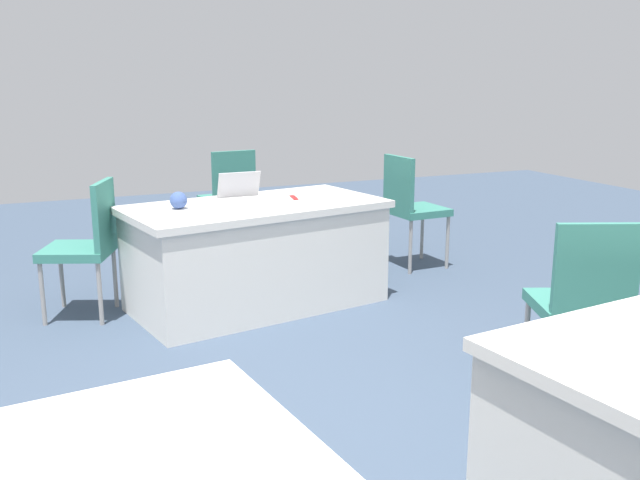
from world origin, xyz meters
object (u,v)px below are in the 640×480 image
object	(u,v)px
chair_tucked_left	(411,203)
chair_aisle	(229,193)
scissors_red	(294,198)
table_foreground	(257,255)
chair_near_front	(583,296)
laptop_silver	(244,196)
chair_by_pillar	(87,240)
yarn_ball	(178,200)

from	to	relation	value
chair_tucked_left	chair_aisle	xyz separation A→B (m)	(1.26, -1.18, -0.01)
scissors_red	table_foreground	bearing A→B (deg)	-63.10
chair_aisle	scissors_red	xyz separation A→B (m)	(-0.05, 1.55, 0.20)
table_foreground	chair_tucked_left	world-z (taller)	chair_tucked_left
chair_near_front	chair_aisle	bearing A→B (deg)	124.13
table_foreground	scissors_red	world-z (taller)	scissors_red
chair_aisle	laptop_silver	xyz separation A→B (m)	(0.34, 1.56, 0.24)
chair_aisle	chair_by_pillar	xyz separation A→B (m)	(1.41, 1.42, -0.02)
table_foreground	chair_near_front	bearing A→B (deg)	117.28
chair_near_front	chair_aisle	world-z (taller)	chair_aisle
laptop_silver	chair_by_pillar	bearing A→B (deg)	-8.89
chair_aisle	scissors_red	world-z (taller)	chair_aisle
chair_tucked_left	chair_aisle	world-z (taller)	chair_tucked_left
yarn_ball	chair_tucked_left	bearing A→B (deg)	-167.59
chair_tucked_left	yarn_ball	bearing A→B (deg)	-80.81
chair_by_pillar	laptop_silver	size ratio (longest dim) A/B	2.90
chair_aisle	table_foreground	bearing A→B (deg)	-105.52
yarn_ball	chair_by_pillar	bearing A→B (deg)	-20.88
chair_near_front	chair_by_pillar	size ratio (longest dim) A/B	1.00
chair_tucked_left	yarn_ball	world-z (taller)	chair_tucked_left
scissors_red	chair_aisle	bearing A→B (deg)	-167.90
table_foreground	chair_aisle	distance (m)	1.68
chair_near_front	chair_aisle	distance (m)	3.80
scissors_red	chair_near_front	bearing A→B (deg)	29.15
chair_near_front	chair_tucked_left	world-z (taller)	chair_tucked_left
chair_by_pillar	yarn_ball	bearing A→B (deg)	-88.63
chair_near_front	chair_aisle	size ratio (longest dim) A/B	0.98
laptop_silver	yarn_ball	distance (m)	0.49
table_foreground	yarn_ball	distance (m)	0.69
chair_near_front	scissors_red	bearing A→B (deg)	131.02
laptop_silver	scissors_red	size ratio (longest dim) A/B	1.81
table_foreground	chair_near_front	size ratio (longest dim) A/B	2.04
chair_tucked_left	chair_by_pillar	distance (m)	2.68
table_foreground	chair_aisle	world-z (taller)	chair_aisle
chair_by_pillar	chair_tucked_left	bearing A→B (deg)	-62.74
table_foreground	chair_tucked_left	bearing A→B (deg)	-163.16
chair_near_front	laptop_silver	size ratio (longest dim) A/B	2.90
chair_by_pillar	scissors_red	world-z (taller)	chair_by_pillar
chair_tucked_left	laptop_silver	xyz separation A→B (m)	(1.60, 0.37, 0.23)
chair_aisle	chair_by_pillar	bearing A→B (deg)	-140.69
chair_tucked_left	table_foreground	bearing A→B (deg)	-76.37
table_foreground	chair_tucked_left	xyz separation A→B (m)	(-1.55, -0.47, 0.19)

